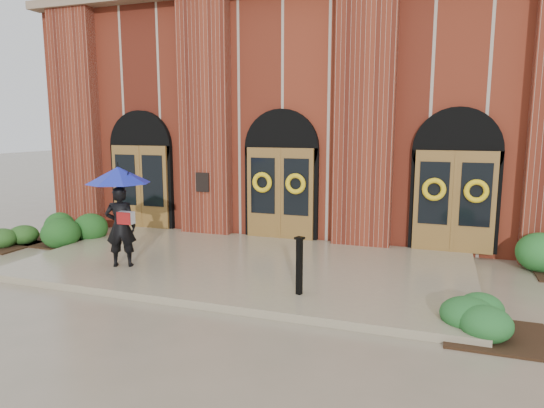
% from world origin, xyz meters
% --- Properties ---
extents(ground, '(90.00, 90.00, 0.00)m').
position_xyz_m(ground, '(0.00, 0.00, 0.00)').
color(ground, gray).
rests_on(ground, ground).
extents(landing, '(10.00, 5.30, 0.15)m').
position_xyz_m(landing, '(0.00, 0.15, 0.07)').
color(landing, gray).
rests_on(landing, ground).
extents(church_building, '(16.20, 12.53, 7.00)m').
position_xyz_m(church_building, '(0.00, 8.78, 3.50)').
color(church_building, maroon).
rests_on(church_building, ground).
extents(man_with_umbrella, '(1.83, 1.83, 2.22)m').
position_xyz_m(man_with_umbrella, '(-2.44, -1.07, 1.70)').
color(man_with_umbrella, black).
rests_on(man_with_umbrella, landing).
extents(metal_post, '(0.19, 0.19, 1.09)m').
position_xyz_m(metal_post, '(1.79, -1.53, 0.72)').
color(metal_post, black).
rests_on(metal_post, landing).
extents(hedge_wall_left, '(2.97, 1.19, 0.76)m').
position_xyz_m(hedge_wall_left, '(-6.37, 0.65, 0.38)').
color(hedge_wall_left, '#1B4918').
rests_on(hedge_wall_left, ground).
extents(hedge_front_left, '(1.41, 1.20, 0.50)m').
position_xyz_m(hedge_front_left, '(-7.00, -0.16, 0.25)').
color(hedge_front_left, '#234919').
rests_on(hedge_front_left, ground).
extents(hedge_front_right, '(1.41, 1.21, 0.50)m').
position_xyz_m(hedge_front_right, '(5.10, -1.97, 0.25)').
color(hedge_front_right, '#1E5422').
rests_on(hedge_front_right, ground).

